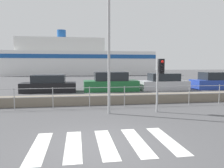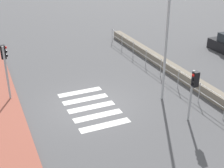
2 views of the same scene
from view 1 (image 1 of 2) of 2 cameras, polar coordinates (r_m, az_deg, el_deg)
The scene contains 11 objects.
ground_plane at distance 6.37m, azimuth -3.08°, elevation -15.30°, with size 160.00×160.00×0.00m, color #4C4C4F.
crosswalk at distance 6.38m, azimuth -1.65°, elevation -15.20°, with size 4.05×2.40×0.01m.
seawall at distance 12.18m, azimuth -6.10°, elevation -4.13°, with size 20.34×0.55×0.54m.
harbor_fence at distance 11.25m, azimuth -5.89°, elevation -2.57°, with size 18.34×0.04×1.09m.
traffic_light_far at distance 10.33m, azimuth 12.40°, elevation 2.80°, with size 0.34×0.32×2.48m.
streetlamp at distance 9.66m, azimuth -0.65°, elevation 14.67°, with size 0.32×1.13×6.18m.
ferry_boat at distance 47.51m, azimuth -9.32°, elevation 6.27°, with size 31.06×8.11×9.38m.
parked_car_black at distance 18.28m, azimuth -16.16°, elevation -0.19°, with size 4.28×1.76×1.38m.
parked_car_green at distance 18.34m, azimuth -0.31°, elevation 0.30°, with size 4.51×1.85×1.59m.
parked_car_silver at distance 19.62m, azimuth 13.34°, elevation 0.31°, with size 4.14×1.77×1.45m.
parked_car_blue at distance 21.98m, azimuth 25.35°, elevation 0.55°, with size 4.20×1.85×1.53m.
Camera 1 is at (-0.62, -5.94, 2.22)m, focal length 35.00 mm.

